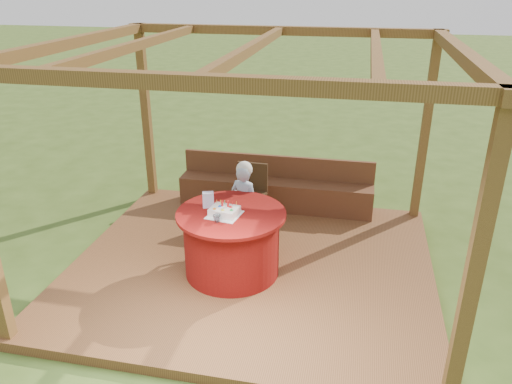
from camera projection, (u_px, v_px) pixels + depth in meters
ground at (252, 271)px, 6.42m from camera, size 60.00×60.00×0.00m
deck at (252, 267)px, 6.40m from camera, size 4.50×4.00×0.12m
pergola at (251, 83)px, 5.46m from camera, size 4.50×4.00×2.72m
bench at (275, 191)px, 7.81m from camera, size 3.00×0.42×0.80m
table at (232, 242)px, 6.02m from camera, size 1.30×1.30×0.81m
chair at (250, 191)px, 7.22m from camera, size 0.47×0.47×0.90m
elderly_woman at (245, 203)px, 6.58m from camera, size 0.49×0.41×1.20m
birthday_cake at (224, 211)px, 5.77m from camera, size 0.41×0.41×0.17m
gift_bag at (208, 200)px, 5.96m from camera, size 0.15×0.12×0.19m
drinking_glass at (217, 218)px, 5.62m from camera, size 0.11×0.11×0.08m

